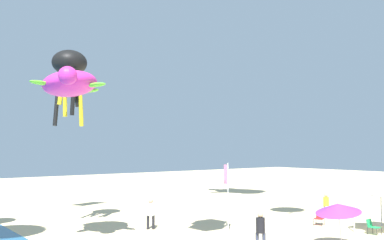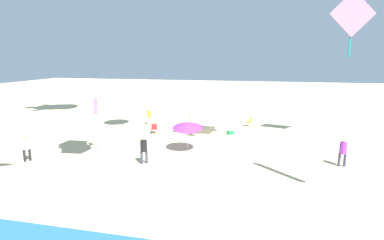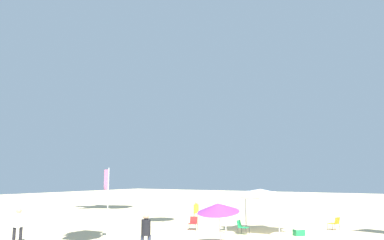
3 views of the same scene
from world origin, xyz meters
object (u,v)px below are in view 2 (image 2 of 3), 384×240
at_px(beach_umbrella, 187,125).
at_px(banner_flag, 98,119).
at_px(person_far_stroller, 144,148).
at_px(folding_chair_facing_ocean, 154,128).
at_px(person_near_umbrella, 26,146).
at_px(folding_chair_left_of_tent, 193,130).
at_px(kite_diamond_pink, 353,16).
at_px(person_by_tent, 343,150).
at_px(canopy_tent, 204,106).
at_px(folding_chair_right_of_tent, 249,122).
at_px(cooler_box, 230,132).
at_px(person_beachcomber, 149,115).

relative_size(beach_umbrella, banner_flag, 0.60).
relative_size(banner_flag, person_far_stroller, 2.22).
height_order(folding_chair_facing_ocean, person_near_umbrella, person_near_umbrella).
xyz_separation_m(beach_umbrella, folding_chair_left_of_tent, (0.61, -4.29, -1.41)).
bearing_deg(kite_diamond_pink, person_far_stroller, -154.81).
bearing_deg(person_by_tent, canopy_tent, -35.80).
bearing_deg(folding_chair_right_of_tent, folding_chair_facing_ocean, -37.85).
xyz_separation_m(cooler_box, person_far_stroller, (4.47, 8.75, 0.83)).
bearing_deg(person_near_umbrella, kite_diamond_pink, 153.20).
bearing_deg(banner_flag, person_by_tent, -177.98).
bearing_deg(banner_flag, person_beachcomber, -91.28).
height_order(beach_umbrella, folding_chair_facing_ocean, beach_umbrella).
height_order(beach_umbrella, person_far_stroller, beach_umbrella).
xyz_separation_m(folding_chair_left_of_tent, person_by_tent, (-10.56, 5.31, 0.57)).
bearing_deg(folding_chair_facing_ocean, kite_diamond_pink, -16.35).
relative_size(canopy_tent, banner_flag, 0.88).
height_order(canopy_tent, beach_umbrella, canopy_tent).
xyz_separation_m(folding_chair_left_of_tent, person_beachcomber, (5.18, -3.42, 0.45)).
relative_size(folding_chair_right_of_tent, folding_chair_facing_ocean, 1.00).
bearing_deg(folding_chair_left_of_tent, person_far_stroller, 169.50).
distance_m(canopy_tent, person_near_umbrella, 13.99).
distance_m(folding_chair_left_of_tent, banner_flag, 8.19).
xyz_separation_m(folding_chair_right_of_tent, person_beachcomber, (9.65, 1.33, 0.45)).
height_order(folding_chair_facing_ocean, person_by_tent, person_by_tent).
relative_size(banner_flag, kite_diamond_pink, 0.83).
bearing_deg(kite_diamond_pink, folding_chair_right_of_tent, 143.28).
height_order(cooler_box, person_by_tent, person_by_tent).
distance_m(banner_flag, person_near_umbrella, 4.72).
distance_m(folding_chair_left_of_tent, person_by_tent, 11.84).
bearing_deg(beach_umbrella, person_near_umbrella, 25.40).
xyz_separation_m(person_far_stroller, kite_diamond_pink, (-13.12, -8.01, 8.42)).
distance_m(beach_umbrella, person_by_tent, 10.04).
bearing_deg(canopy_tent, person_far_stroller, 76.55).
relative_size(folding_chair_facing_ocean, folding_chair_left_of_tent, 1.00).
height_order(folding_chair_right_of_tent, folding_chair_left_of_tent, same).
bearing_deg(person_far_stroller, banner_flag, 123.42).
height_order(canopy_tent, folding_chair_facing_ocean, canopy_tent).
bearing_deg(person_far_stroller, canopy_tent, 42.65).
bearing_deg(folding_chair_left_of_tent, person_near_umbrella, 134.70).
bearing_deg(person_beachcomber, person_far_stroller, -97.70).
bearing_deg(folding_chair_facing_ocean, banner_flag, -125.07).
relative_size(cooler_box, person_near_umbrella, 0.42).
xyz_separation_m(canopy_tent, cooler_box, (-2.36, 0.10, -2.17)).
bearing_deg(beach_umbrella, person_beachcomber, -53.06).
height_order(person_far_stroller, person_beachcomber, person_far_stroller).
bearing_deg(folding_chair_facing_ocean, person_by_tent, -38.76).
distance_m(folding_chair_facing_ocean, person_beachcomber, 3.71).
height_order(folding_chair_right_of_tent, person_by_tent, person_by_tent).
bearing_deg(person_by_tent, banner_flag, 0.16).
height_order(banner_flag, person_near_umbrella, banner_flag).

